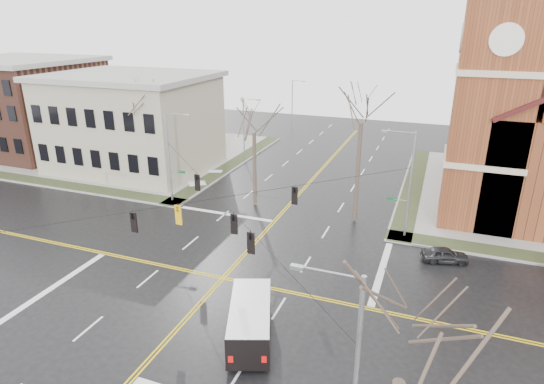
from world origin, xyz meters
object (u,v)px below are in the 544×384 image
(streetlight_north_a, at_px, (245,126))
(tree_nw_far, at_px, (148,107))
(signal_pole_ne, at_px, (408,182))
(tree_nw_near, at_px, (254,129))
(cargo_van, at_px, (250,317))
(parked_car_a, at_px, (445,255))
(signal_pole_se, at_px, (351,373))
(signal_pole_nw, at_px, (170,155))
(streetlight_north_b, at_px, (293,102))
(tree_ne, at_px, (362,116))
(tree_se, at_px, (401,367))

(streetlight_north_a, distance_m, tree_nw_far, 15.20)
(signal_pole_ne, height_order, tree_nw_far, tree_nw_far)
(tree_nw_near, bearing_deg, signal_pole_ne, -8.83)
(signal_pole_ne, distance_m, cargo_van, 18.41)
(parked_car_a, bearing_deg, signal_pole_ne, 31.53)
(parked_car_a, bearing_deg, signal_pole_se, 155.51)
(streetlight_north_a, distance_m, cargo_van, 36.57)
(signal_pole_ne, bearing_deg, signal_pole_se, -90.00)
(signal_pole_nw, bearing_deg, tree_nw_far, 145.47)
(signal_pole_ne, xyz_separation_m, streetlight_north_b, (-21.97, 36.50, -0.48))
(signal_pole_ne, height_order, streetlight_north_a, signal_pole_ne)
(tree_ne, relative_size, tree_se, 1.15)
(signal_pole_nw, distance_m, streetlight_north_a, 16.52)
(parked_car_a, bearing_deg, tree_nw_far, 64.05)
(tree_nw_far, bearing_deg, parked_car_a, -11.45)
(tree_nw_far, xyz_separation_m, tree_se, (28.44, -28.96, -0.54))
(tree_se, bearing_deg, signal_pole_se, 119.22)
(parked_car_a, relative_size, tree_nw_near, 0.32)
(tree_nw_far, xyz_separation_m, tree_ne, (22.20, -0.99, 0.75))
(signal_pole_ne, bearing_deg, signal_pole_nw, 180.00)
(cargo_van, xyz_separation_m, tree_se, (8.72, -9.53, 7.12))
(signal_pole_ne, height_order, signal_pole_nw, same)
(signal_pole_se, relative_size, tree_ne, 0.67)
(signal_pole_nw, xyz_separation_m, signal_pole_se, (22.64, -23.00, 0.00))
(signal_pole_ne, distance_m, streetlight_north_b, 42.61)
(streetlight_north_a, bearing_deg, tree_nw_near, -62.60)
(tree_ne, bearing_deg, cargo_van, -97.62)
(signal_pole_ne, xyz_separation_m, signal_pole_nw, (-22.64, 0.00, 0.00))
(tree_nw_far, relative_size, tree_nw_near, 1.16)
(signal_pole_ne, height_order, tree_se, tree_se)
(tree_se, bearing_deg, streetlight_north_b, 110.76)
(tree_nw_far, bearing_deg, tree_se, -45.52)
(tree_se, bearing_deg, streetlight_north_a, 119.10)
(signal_pole_ne, distance_m, tree_nw_far, 27.09)
(signal_pole_ne, relative_size, tree_se, 0.77)
(signal_pole_nw, distance_m, tree_nw_far, 6.32)
(signal_pole_nw, relative_size, streetlight_north_b, 1.12)
(streetlight_north_b, height_order, cargo_van, streetlight_north_b)
(tree_nw_near, xyz_separation_m, tree_ne, (10.14, -0.50, 2.00))
(signal_pole_se, bearing_deg, streetlight_north_a, 119.09)
(streetlight_north_a, xyz_separation_m, tree_se, (23.77, -42.71, 3.98))
(signal_pole_nw, xyz_separation_m, streetlight_north_a, (0.67, 16.50, -0.48))
(signal_pole_nw, relative_size, signal_pole_se, 1.00)
(tree_nw_near, bearing_deg, signal_pole_nw, -164.26)
(cargo_van, height_order, tree_nw_near, tree_nw_near)
(tree_nw_far, height_order, tree_nw_near, tree_nw_far)
(signal_pole_nw, relative_size, parked_car_a, 2.60)
(signal_pole_nw, distance_m, parked_car_a, 26.68)
(cargo_van, xyz_separation_m, parked_car_a, (10.38, 13.34, -0.74))
(signal_pole_ne, relative_size, tree_nw_far, 0.72)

